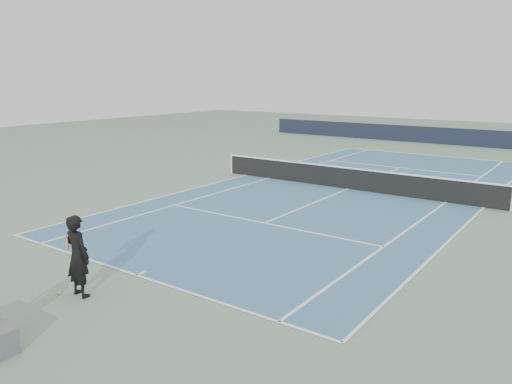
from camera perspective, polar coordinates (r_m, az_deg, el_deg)
The scene contains 6 objects.
ground at distance 21.92m, azimuth 10.46°, elevation 0.32°, with size 80.00×80.00×0.00m, color slate.
court_surface at distance 21.92m, azimuth 10.47°, elevation 0.34°, with size 10.97×23.77×0.01m, color #396988.
tennis_net at distance 21.82m, azimuth 10.52°, elevation 1.61°, with size 12.90×0.10×1.07m.
windscreen_far at distance 38.62m, azimuth 21.93°, elevation 5.88°, with size 30.00×0.25×1.20m, color black.
tennis_player at distance 11.57m, azimuth -19.70°, elevation -6.88°, with size 0.81×0.53×1.84m.
tennis_ball at distance 12.08m, azimuth -21.60°, elevation -10.69°, with size 0.07×0.07×0.07m, color #C8D82C.
Camera 1 is at (8.95, -19.46, 4.68)m, focal length 35.00 mm.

